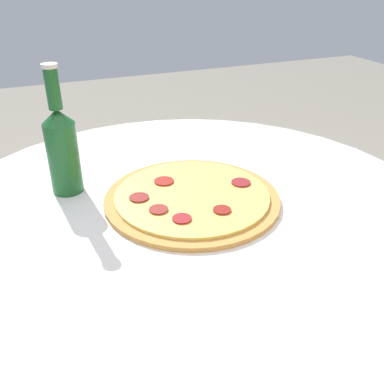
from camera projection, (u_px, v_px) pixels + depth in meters
name	position (u px, v px, depth m)	size (l,w,h in m)	color
table	(190.00, 268.00, 0.96)	(1.06, 1.06, 0.71)	white
pizza	(192.00, 197.00, 0.89)	(0.36, 0.36, 0.02)	#C68E47
beer_bottle	(62.00, 147.00, 0.88)	(0.07, 0.07, 0.27)	#195628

